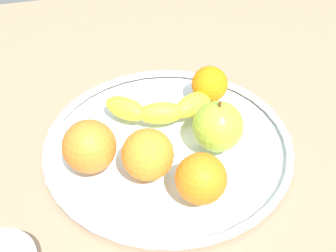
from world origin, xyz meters
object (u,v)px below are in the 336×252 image
Objects in this scene: apple at (218,126)px; orange_back_left at (210,84)px; orange_front_left at (148,155)px; fruit_bowl at (168,144)px; banana at (162,108)px; orange_center at (89,146)px; orange_back_right at (201,179)px.

orange_back_left is (2.53, 11.48, -0.79)cm from apple.
fruit_bowl is at bearing 53.32° from orange_front_left.
orange_center is (-12.74, -8.36, 2.12)cm from banana.
apple is at bearing -44.26° from banana.
orange_back_right is 0.95× the size of orange_front_left.
orange_back_left is 24.48cm from orange_center.
apple is at bearing -22.86° from fruit_bowl.
orange_center is (-21.82, -11.05, 0.82)cm from orange_back_left.
orange_center is at bearing 178.73° from apple.
orange_center is at bearing 155.68° from orange_front_left.
orange_center is (-7.80, 3.53, 0.17)cm from orange_front_left.
apple is 1.09× the size of orange_center.
fruit_bowl is 5.52× the size of orange_back_right.
apple is 11.91cm from orange_front_left.
orange_center reaches higher than banana.
orange_back_right is (1.06, -17.94, 1.76)cm from banana.
banana is at bearing 67.44° from orange_front_left.
orange_back_left is at bearing 26.86° from orange_center.
fruit_bowl is at bearing 157.14° from apple.
banana reaches higher than fruit_bowl.
orange_front_left is at bearing -24.32° from orange_center.
orange_back_left is (8.03, 20.63, -0.46)cm from orange_back_right.
orange_center reaches higher than fruit_bowl.
apple reaches higher than banana.
apple is 1.38× the size of orange_back_left.
fruit_bowl is at bearing 11.57° from orange_center.
apple reaches higher than orange_center.
fruit_bowl is 8.86cm from orange_front_left.
orange_center is (-19.30, 0.43, 0.02)cm from apple.
orange_front_left is (-5.99, 6.05, 0.19)cm from orange_back_right.
orange_center is (-12.30, -2.52, 4.82)cm from fruit_bowl.
banana is at bearing 126.72° from apple.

